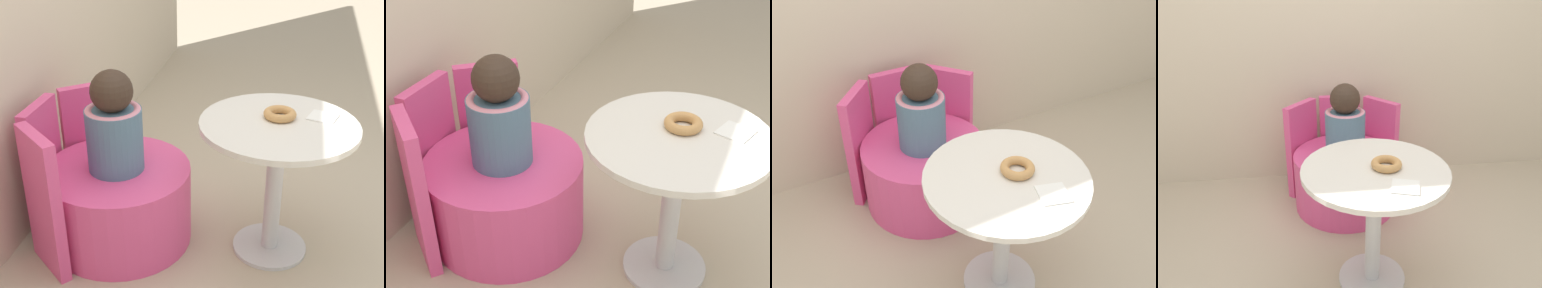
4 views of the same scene
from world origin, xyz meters
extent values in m
plane|color=#B7A88E|center=(0.00, 0.00, 0.00)|extent=(12.00, 12.00, 0.00)
cylinder|color=silver|center=(0.07, -0.03, 0.01)|extent=(0.33, 0.33, 0.02)
cylinder|color=silver|center=(0.07, -0.03, 0.31)|extent=(0.07, 0.07, 0.59)
cylinder|color=silver|center=(0.07, -0.03, 0.62)|extent=(0.66, 0.66, 0.02)
cylinder|color=#E54C8C|center=(0.02, 0.66, 0.18)|extent=(0.65, 0.65, 0.37)
cube|color=#E54C8C|center=(0.02, 1.01, 0.32)|extent=(0.28, 0.05, 0.64)
cube|color=#E54C8C|center=(0.29, 0.89, 0.32)|extent=(0.22, 0.25, 0.64)
cube|color=#E54C8C|center=(-0.25, 0.89, 0.32)|extent=(0.22, 0.25, 0.64)
cylinder|color=slate|center=(0.02, 0.66, 0.51)|extent=(0.24, 0.24, 0.28)
torus|color=pink|center=(0.02, 0.66, 0.64)|extent=(0.24, 0.24, 0.04)
sphere|color=#38281E|center=(0.02, 0.66, 0.73)|extent=(0.18, 0.18, 0.18)
torus|color=tan|center=(0.12, -0.03, 0.65)|extent=(0.14, 0.14, 0.04)
cube|color=white|center=(0.16, -0.21, 0.63)|extent=(0.14, 0.14, 0.01)
camera|label=1|loc=(-1.93, -0.09, 1.54)|focal=50.00mm
camera|label=2|loc=(-1.50, -0.34, 1.58)|focal=50.00mm
camera|label=3|loc=(-0.72, -1.13, 1.73)|focal=42.00mm
camera|label=4|loc=(-0.22, -1.45, 1.41)|focal=35.00mm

